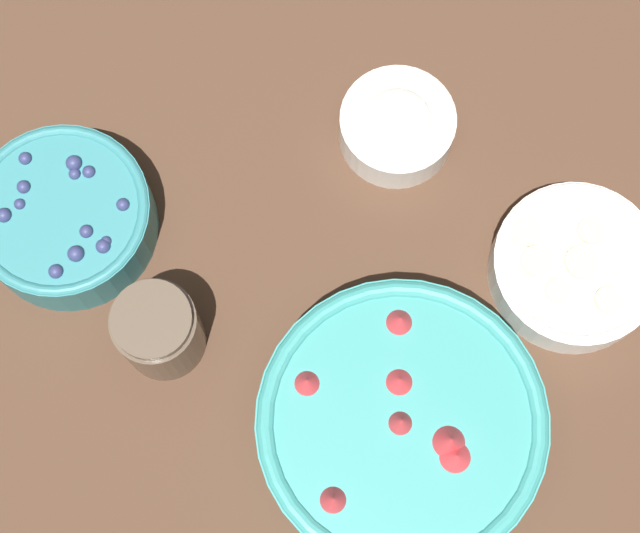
{
  "coord_description": "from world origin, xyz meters",
  "views": [
    {
      "loc": [
        0.05,
        -0.31,
        1.02
      ],
      "look_at": [
        0.0,
        -0.04,
        0.04
      ],
      "focal_mm": 60.0,
      "sensor_mm": 36.0,
      "label": 1
    }
  ],
  "objects_px": {
    "bowl_strawberries": "(400,426)",
    "bowl_blueberries": "(65,216)",
    "bowl_bananas": "(575,262)",
    "jar_chocolate": "(159,331)",
    "bowl_cream": "(397,125)"
  },
  "relations": [
    {
      "from": "bowl_bananas",
      "to": "bowl_cream",
      "type": "height_order",
      "value": "bowl_cream"
    },
    {
      "from": "bowl_strawberries",
      "to": "jar_chocolate",
      "type": "distance_m",
      "value": 0.24
    },
    {
      "from": "bowl_blueberries",
      "to": "bowl_cream",
      "type": "bearing_deg",
      "value": 25.66
    },
    {
      "from": "bowl_cream",
      "to": "jar_chocolate",
      "type": "bearing_deg",
      "value": -127.99
    },
    {
      "from": "bowl_cream",
      "to": "bowl_strawberries",
      "type": "bearing_deg",
      "value": -82.07
    },
    {
      "from": "bowl_blueberries",
      "to": "bowl_cream",
      "type": "relative_size",
      "value": 1.49
    },
    {
      "from": "bowl_strawberries",
      "to": "bowl_blueberries",
      "type": "relative_size",
      "value": 1.52
    },
    {
      "from": "bowl_bananas",
      "to": "jar_chocolate",
      "type": "height_order",
      "value": "jar_chocolate"
    },
    {
      "from": "bowl_cream",
      "to": "jar_chocolate",
      "type": "relative_size",
      "value": 1.18
    },
    {
      "from": "bowl_strawberries",
      "to": "bowl_blueberries",
      "type": "xyz_separation_m",
      "value": [
        -0.35,
        0.15,
        -0.01
      ]
    },
    {
      "from": "bowl_blueberries",
      "to": "bowl_cream",
      "type": "xyz_separation_m",
      "value": [
        0.3,
        0.15,
        -0.01
      ]
    },
    {
      "from": "bowl_blueberries",
      "to": "bowl_bananas",
      "type": "bearing_deg",
      "value": 3.73
    },
    {
      "from": "bowl_blueberries",
      "to": "bowl_cream",
      "type": "distance_m",
      "value": 0.34
    },
    {
      "from": "bowl_cream",
      "to": "bowl_blueberries",
      "type": "bearing_deg",
      "value": -154.34
    },
    {
      "from": "bowl_blueberries",
      "to": "jar_chocolate",
      "type": "bearing_deg",
      "value": -40.92
    }
  ]
}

